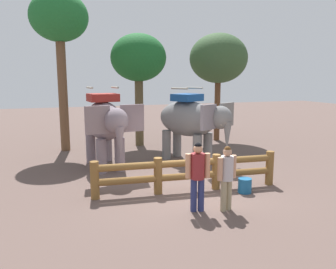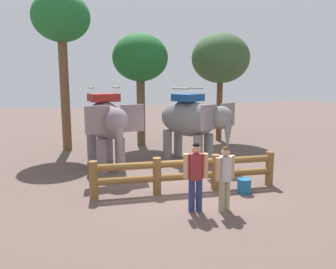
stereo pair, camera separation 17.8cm
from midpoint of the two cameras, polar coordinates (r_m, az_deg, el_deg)
name	(u,v)px [view 2 (the right image)]	position (r m, az deg, el deg)	size (l,w,h in m)	color
ground_plane	(187,191)	(9.99, 3.70, -9.57)	(60.00, 60.00, 0.00)	brown
log_fence	(187,171)	(9.82, 3.73, -6.22)	(5.51, 0.74, 1.05)	brown
elephant_near_left	(106,123)	(12.33, -10.09, 1.96)	(1.97, 3.49, 2.96)	gray
elephant_center	(192,121)	(13.06, 4.49, 2.36)	(2.70, 3.40, 2.90)	slate
tourist_woman_in_black	(196,172)	(8.30, 5.33, -6.37)	(0.60, 0.40, 1.73)	navy
tourist_man_in_blue	(225,174)	(8.44, 10.23, -6.60)	(0.57, 0.39, 1.64)	tan
tree_far_left	(140,59)	(16.25, -4.41, 12.57)	(2.62, 2.62, 5.31)	brown
tree_back_center	(61,22)	(15.91, -17.34, 17.81)	(2.49, 2.49, 6.90)	brown
tree_far_right	(221,59)	(17.70, 9.19, 12.54)	(2.95, 2.95, 5.49)	brown
feed_bucket	(244,186)	(10.02, 13.27, -8.48)	(0.39, 0.39, 0.42)	#19598C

